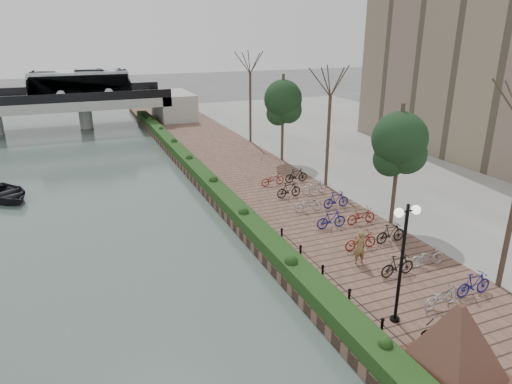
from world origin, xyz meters
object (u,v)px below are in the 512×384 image
granite_monument (455,340)px  pedestrian (360,247)px  lamppost (404,238)px  motorcycle (447,341)px  boat (6,193)px

granite_monument → pedestrian: granite_monument is taller
lamppost → pedestrian: lamppost is taller
motorcycle → granite_monument: bearing=-150.0°
granite_monument → motorcycle: size_ratio=3.18×
lamppost → boat: (-14.53, 20.75, -3.31)m
motorcycle → boat: 27.29m
pedestrian → boat: 22.91m
lamppost → motorcycle: bearing=-79.4°
granite_monument → pedestrian: 7.19m
granite_monument → boat: bearing=121.2°
granite_monument → motorcycle: 1.27m
granite_monument → lamppost: lamppost is taller
granite_monument → motorcycle: (0.61, 0.79, -0.78)m
motorcycle → pedestrian: 6.30m
lamppost → granite_monument: bearing=-94.3°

